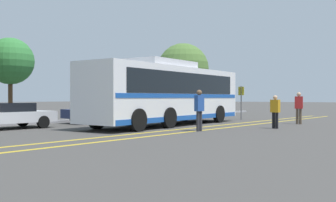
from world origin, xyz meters
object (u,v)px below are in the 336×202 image
at_px(pedestrian_0, 299,106).
at_px(pedestrian_2, 199,107).
at_px(tree_0, 10,61).
at_px(bus_stop_sign, 241,98).
at_px(parked_car_1, 9,115).
at_px(tree_3, 183,69).
at_px(parked_car_3, 163,109).
at_px(transit_bus, 168,92).
at_px(pedestrian_1, 275,110).
at_px(parked_car_2, 104,111).

bearing_deg(pedestrian_0, pedestrian_2, 61.66).
height_order(pedestrian_2, tree_0, tree_0).
bearing_deg(bus_stop_sign, tree_0, -142.27).
bearing_deg(parked_car_1, tree_3, -78.25).
xyz_separation_m(parked_car_1, parked_car_3, (11.21, 0.02, 0.07)).
bearing_deg(transit_bus, pedestrian_1, 10.79).
height_order(tree_0, tree_3, tree_3).
bearing_deg(parked_car_1, transit_bus, -121.78).
height_order(parked_car_2, bus_stop_sign, bus_stop_sign).
xyz_separation_m(parked_car_1, tree_0, (3.56, 6.39, 3.15)).
height_order(transit_bus, pedestrian_1, transit_bus).
distance_m(parked_car_3, tree_3, 8.79).
xyz_separation_m(parked_car_1, bus_stop_sign, (13.66, -4.68, 0.77)).
distance_m(pedestrian_1, tree_0, 16.84).
xyz_separation_m(parked_car_2, pedestrian_2, (-1.42, -7.84, 0.37)).
distance_m(parked_car_2, pedestrian_0, 11.11).
xyz_separation_m(parked_car_3, pedestrian_0, (0.73, -9.24, 0.30)).
bearing_deg(tree_3, pedestrian_0, -116.46).
relative_size(transit_bus, tree_0, 2.20).
distance_m(parked_car_2, tree_0, 7.37).
height_order(pedestrian_0, pedestrian_2, pedestrian_2).
height_order(bus_stop_sign, tree_3, tree_3).
bearing_deg(parked_car_3, pedestrian_1, 164.57).
bearing_deg(transit_bus, pedestrian_0, 41.34).
bearing_deg(bus_stop_sign, pedestrian_2, -76.51).
bearing_deg(parked_car_2, bus_stop_sign, 61.33).
bearing_deg(tree_0, pedestrian_2, -85.54).
xyz_separation_m(parked_car_2, pedestrian_0, (5.87, -9.43, 0.35)).
bearing_deg(transit_bus, tree_3, 119.53).
distance_m(pedestrian_0, tree_3, 14.86).
xyz_separation_m(parked_car_2, bus_stop_sign, (7.59, -4.89, 0.75)).
bearing_deg(tree_3, transit_bus, -145.82).
distance_m(parked_car_3, pedestrian_1, 10.03).
xyz_separation_m(bus_stop_sign, tree_3, (4.76, 8.48, 2.59)).
distance_m(parked_car_1, pedestrian_0, 15.09).
distance_m(pedestrian_2, tree_0, 14.33).
bearing_deg(tree_0, bus_stop_sign, -47.62).
bearing_deg(pedestrian_0, parked_car_1, 36.30).
bearing_deg(parked_car_2, transit_bus, 12.26).
bearing_deg(pedestrian_2, bus_stop_sign, -155.75).
bearing_deg(pedestrian_2, pedestrian_0, 173.77).
xyz_separation_m(transit_bus, tree_3, (11.73, 7.96, 2.27)).
xyz_separation_m(pedestrian_2, tree_0, (-1.09, 14.02, 2.76)).
distance_m(transit_bus, tree_0, 11.19).
xyz_separation_m(parked_car_1, tree_3, (18.42, 3.81, 3.37)).
bearing_deg(pedestrian_2, pedestrian_1, 157.69).
xyz_separation_m(pedestrian_1, tree_0, (-4.62, 15.93, 2.90)).
height_order(parked_car_1, tree_0, tree_0).
xyz_separation_m(parked_car_1, pedestrian_2, (4.65, -7.63, 0.39)).
bearing_deg(parked_car_3, pedestrian_0, -173.34).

